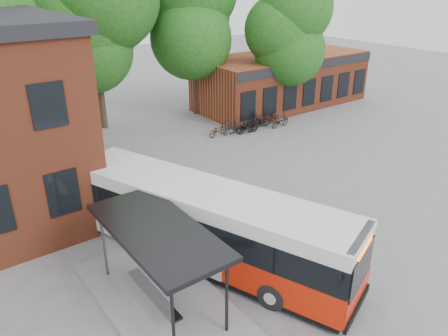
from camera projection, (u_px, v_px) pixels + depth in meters
ground at (248, 243)px, 17.64m from camera, size 100.00×100.00×0.00m
shop_row at (282, 80)px, 35.21m from camera, size 14.00×6.20×4.00m
bus_shelter at (160, 266)px, 13.87m from camera, size 3.60×7.00×2.90m
bike_rail at (260, 128)px, 29.92m from camera, size 5.20×0.10×0.38m
tree_1 at (96, 52)px, 28.48m from camera, size 7.92×7.92×10.40m
tree_2 at (194, 40)px, 31.43m from camera, size 7.92×7.92×11.00m
tree_3 at (283, 53)px, 31.57m from camera, size 7.04×7.04×9.28m
city_bus at (205, 225)px, 16.08m from camera, size 6.44×11.77×2.96m
bicycle_0 at (218, 130)px, 28.86m from camera, size 1.70×0.88×0.85m
bicycle_1 at (231, 126)px, 29.34m from camera, size 1.85×1.04×1.07m
bicycle_2 at (247, 125)px, 29.61m from camera, size 1.91×0.76×0.98m
bicycle_3 at (247, 126)px, 29.32m from camera, size 1.73×0.70×1.01m
bicycle_4 at (255, 123)px, 29.93m from camera, size 2.02×1.38×1.00m
bicycle_5 at (258, 120)px, 30.51m from camera, size 1.73×1.10×1.01m
bicycle_6 at (268, 117)px, 31.36m from camera, size 1.62×0.60×0.84m
bicycle_7 at (280, 120)px, 30.50m from camera, size 1.71×0.57×1.01m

